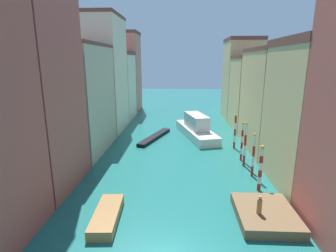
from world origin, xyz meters
name	(u,v)px	position (x,y,z in m)	size (l,w,h in m)	color
ground_plane	(177,142)	(0.00, 24.50, 0.00)	(154.00, 154.00, 0.00)	#1E6B66
building_left_1	(30,78)	(-12.92, 9.78, 10.40)	(6.75, 8.67, 20.77)	#B25147
building_left_2	(79,99)	(-12.92, 20.42, 7.04)	(6.75, 11.87, 14.07)	#BCB299
building_left_3	(102,74)	(-12.92, 31.64, 9.63)	(6.75, 9.81, 19.24)	beige
building_left_4	(117,85)	(-12.92, 41.34, 6.85)	(6.75, 9.08, 13.68)	beige
building_left_5	(125,72)	(-12.92, 50.26, 9.22)	(6.75, 7.99, 18.41)	#C6705B
building_right_1	(314,115)	(12.92, 11.52, 7.00)	(6.75, 9.74, 13.97)	#DBB77A
building_right_2	(274,100)	(12.92, 22.33, 6.77)	(6.75, 11.76, 13.53)	#DBB77A
building_right_3	(253,93)	(12.92, 33.38, 6.38)	(6.75, 9.61, 12.74)	#DBB77A
building_right_4	(241,79)	(12.92, 43.05, 8.17)	(6.75, 9.21, 16.32)	#DBB77A
waterfront_dock	(265,214)	(7.12, 5.15, 0.38)	(4.38, 5.36, 0.76)	brown
person_on_dock	(259,205)	(6.44, 4.62, 1.43)	(0.36, 0.36, 1.45)	olive
mooring_pole_0	(261,167)	(7.93, 9.83, 2.29)	(0.38, 0.38, 4.47)	red
mooring_pole_1	(253,155)	(8.09, 12.99, 2.39)	(0.29, 0.29, 4.70)	red
mooring_pole_2	(245,144)	(7.86, 15.79, 2.67)	(0.30, 0.30, 5.24)	red
mooring_pole_3	(242,141)	(7.93, 17.63, 2.46)	(0.29, 0.29, 4.82)	red
mooring_pole_4	(235,131)	(7.97, 22.21, 2.46)	(0.31, 0.31, 4.83)	red
vaporetto_white	(196,128)	(2.98, 28.05, 1.31)	(6.64, 13.17, 3.56)	white
gondola_black	(155,137)	(-3.57, 26.31, 0.25)	(4.36, 9.60, 0.50)	black
motorboat_0	(107,215)	(-5.06, 4.32, 0.39)	(2.12, 5.35, 0.78)	olive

